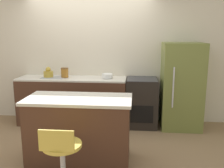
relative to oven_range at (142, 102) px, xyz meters
name	(u,v)px	position (x,y,z in m)	size (l,w,h in m)	color
ground_plane	(86,129)	(-1.05, -0.32, -0.47)	(14.00, 14.00, 0.00)	#8E704C
wall_back	(91,57)	(-1.05, 0.34, 0.83)	(8.00, 0.06, 2.60)	beige
back_counter	(73,101)	(-1.37, 0.00, 0.00)	(2.12, 0.61, 0.94)	#4C2D1E
kitchen_island	(79,130)	(-0.90, -1.47, 0.00)	(1.46, 0.69, 0.93)	#4C2D1E
oven_range	(142,102)	(0.00, 0.00, 0.00)	(0.60, 0.62, 0.94)	black
refrigerator	(181,86)	(0.74, -0.02, 0.34)	(0.74, 0.68, 1.62)	olive
stool_chair	(62,159)	(-0.94, -2.20, -0.05)	(0.45, 0.45, 0.82)	#B7B7BC
kettle	(48,73)	(-1.85, 0.01, 0.55)	(0.19, 0.19, 0.20)	#B29333
mixing_bowl	(107,76)	(-0.67, 0.01, 0.51)	(0.21, 0.21, 0.08)	white
canister_jar	(65,73)	(-1.51, 0.01, 0.56)	(0.15, 0.15, 0.19)	#9E6623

